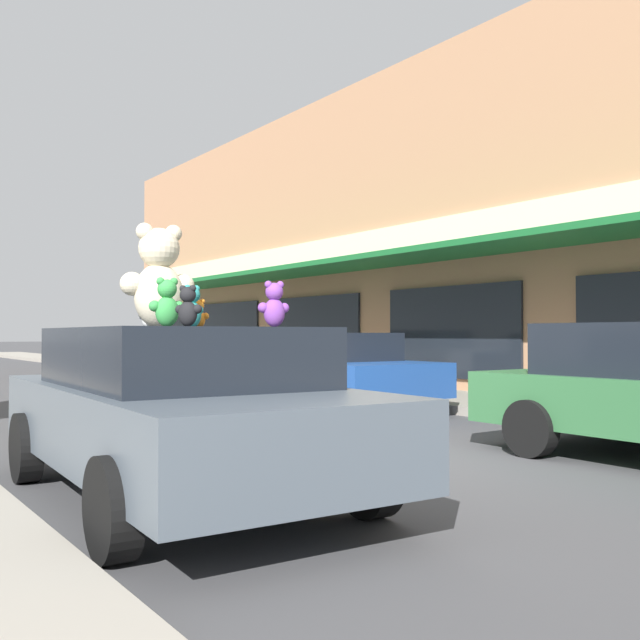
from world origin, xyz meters
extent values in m
plane|color=#424244|center=(0.00, 0.00, 0.00)|extent=(260.00, 260.00, 0.00)
cube|color=gray|center=(5.02, 0.00, 0.08)|extent=(2.53, 90.00, 0.15)
cube|color=tan|center=(13.59, 7.27, 3.91)|extent=(14.63, 30.59, 7.82)
cube|color=#19662D|center=(5.38, 7.27, 3.02)|extent=(1.79, 25.70, 0.12)
cube|color=beige|center=(6.23, 7.27, 3.57)|extent=(0.08, 24.47, 0.70)
cube|color=black|center=(6.24, 4.72, 1.40)|extent=(0.06, 3.87, 2.00)
cube|color=black|center=(6.24, 9.82, 1.40)|extent=(0.06, 3.87, 2.00)
cube|color=black|center=(6.24, 14.92, 1.40)|extent=(0.06, 3.87, 2.00)
cube|color=black|center=(6.24, 20.02, 1.40)|extent=(0.06, 3.87, 2.00)
cube|color=#4C5660|center=(-2.51, -0.78, 0.62)|extent=(2.13, 4.44, 0.62)
cube|color=black|center=(-2.51, -0.78, 1.17)|extent=(1.81, 2.47, 0.47)
cylinder|color=black|center=(-3.39, 0.61, 0.32)|extent=(0.23, 0.64, 0.63)
cylinder|color=black|center=(-1.50, 0.52, 0.32)|extent=(0.23, 0.64, 0.63)
cylinder|color=black|center=(-3.51, -2.09, 0.32)|extent=(0.23, 0.64, 0.63)
cylinder|color=black|center=(-1.63, -2.17, 0.32)|extent=(0.23, 0.64, 0.63)
ellipsoid|color=beige|center=(-2.57, -0.50, 1.68)|extent=(0.46, 0.40, 0.55)
sphere|color=beige|center=(-2.57, -0.50, 2.08)|extent=(0.38, 0.38, 0.35)
sphere|color=beige|center=(-2.45, -0.51, 2.22)|extent=(0.16, 0.16, 0.15)
sphere|color=beige|center=(-2.70, -0.48, 2.22)|extent=(0.16, 0.16, 0.15)
sphere|color=white|center=(-2.56, -0.35, 2.06)|extent=(0.15, 0.15, 0.13)
sphere|color=beige|center=(-2.35, -0.49, 1.77)|extent=(0.22, 0.22, 0.20)
sphere|color=beige|center=(-2.79, -0.44, 1.77)|extent=(0.22, 0.22, 0.20)
ellipsoid|color=yellow|center=(-2.28, -0.47, 1.51)|extent=(0.22, 0.21, 0.22)
sphere|color=yellow|center=(-2.28, -0.47, 1.68)|extent=(0.19, 0.19, 0.14)
sphere|color=yellow|center=(-2.24, -0.44, 1.73)|extent=(0.08, 0.08, 0.06)
sphere|color=yellow|center=(-2.32, -0.50, 1.73)|extent=(0.08, 0.08, 0.06)
sphere|color=#FFFF4D|center=(-2.31, -0.42, 1.67)|extent=(0.07, 0.07, 0.05)
sphere|color=yellow|center=(-2.21, -0.41, 1.55)|extent=(0.11, 0.11, 0.08)
sphere|color=yellow|center=(-2.36, -0.51, 1.55)|extent=(0.11, 0.11, 0.08)
ellipsoid|color=green|center=(-2.87, -1.37, 1.51)|extent=(0.18, 0.16, 0.22)
sphere|color=green|center=(-2.87, -1.37, 1.68)|extent=(0.15, 0.15, 0.14)
sphere|color=green|center=(-2.82, -1.38, 1.73)|extent=(0.06, 0.06, 0.06)
sphere|color=green|center=(-2.92, -1.37, 1.73)|extent=(0.06, 0.06, 0.06)
sphere|color=#5ADA6D|center=(-2.87, -1.31, 1.67)|extent=(0.06, 0.06, 0.05)
sphere|color=green|center=(-2.78, -1.37, 1.55)|extent=(0.09, 0.09, 0.08)
sphere|color=green|center=(-2.96, -1.35, 1.55)|extent=(0.09, 0.09, 0.08)
ellipsoid|color=olive|center=(-2.01, 0.05, 1.50)|extent=(0.20, 0.21, 0.21)
sphere|color=olive|center=(-2.01, 0.05, 1.66)|extent=(0.18, 0.18, 0.13)
sphere|color=olive|center=(-1.99, 0.02, 1.71)|extent=(0.08, 0.08, 0.05)
sphere|color=olive|center=(-2.04, 0.09, 1.71)|extent=(0.08, 0.08, 0.05)
sphere|color=tan|center=(-1.97, 0.09, 1.65)|extent=(0.07, 0.07, 0.05)
sphere|color=olive|center=(-1.96, -0.01, 1.54)|extent=(0.10, 0.10, 0.08)
sphere|color=olive|center=(-2.05, 0.13, 1.54)|extent=(0.10, 0.10, 0.08)
ellipsoid|color=black|center=(-2.87, -1.73, 1.49)|extent=(0.17, 0.18, 0.18)
sphere|color=black|center=(-2.87, -1.73, 1.62)|extent=(0.15, 0.15, 0.11)
sphere|color=black|center=(-2.85, -1.76, 1.66)|extent=(0.06, 0.06, 0.05)
sphere|color=black|center=(-2.89, -1.69, 1.66)|extent=(0.06, 0.06, 0.05)
sphere|color=#3A3A3D|center=(-2.83, -1.70, 1.61)|extent=(0.06, 0.06, 0.04)
sphere|color=black|center=(-2.83, -1.78, 1.52)|extent=(0.09, 0.09, 0.06)
sphere|color=black|center=(-2.90, -1.66, 1.52)|extent=(0.09, 0.09, 0.06)
ellipsoid|color=orange|center=(-2.08, -0.24, 1.49)|extent=(0.17, 0.17, 0.17)
sphere|color=orange|center=(-2.08, -0.24, 1.61)|extent=(0.15, 0.15, 0.11)
sphere|color=orange|center=(-2.05, -0.26, 1.65)|extent=(0.06, 0.06, 0.05)
sphere|color=orange|center=(-2.12, -0.21, 1.65)|extent=(0.06, 0.06, 0.05)
sphere|color=#FFBA41|center=(-2.06, -0.20, 1.61)|extent=(0.06, 0.06, 0.04)
sphere|color=orange|center=(-2.02, -0.27, 1.52)|extent=(0.09, 0.09, 0.06)
sphere|color=orange|center=(-2.13, -0.19, 1.52)|extent=(0.09, 0.09, 0.06)
ellipsoid|color=teal|center=(-2.47, -0.93, 1.51)|extent=(0.20, 0.18, 0.22)
sphere|color=teal|center=(-2.47, -0.93, 1.67)|extent=(0.17, 0.17, 0.14)
sphere|color=teal|center=(-2.42, -0.91, 1.72)|extent=(0.07, 0.07, 0.06)
sphere|color=teal|center=(-2.52, -0.94, 1.72)|extent=(0.07, 0.07, 0.06)
sphere|color=#47CDC6|center=(-2.49, -0.87, 1.66)|extent=(0.07, 0.07, 0.05)
sphere|color=teal|center=(-2.39, -0.89, 1.55)|extent=(0.10, 0.10, 0.08)
sphere|color=teal|center=(-2.56, -0.94, 1.55)|extent=(0.10, 0.10, 0.08)
ellipsoid|color=white|center=(-2.57, -0.26, 1.48)|extent=(0.15, 0.13, 0.16)
sphere|color=white|center=(-2.57, -0.26, 1.60)|extent=(0.12, 0.12, 0.10)
sphere|color=white|center=(-2.53, -0.27, 1.64)|extent=(0.05, 0.05, 0.04)
sphere|color=white|center=(-2.60, -0.25, 1.64)|extent=(0.05, 0.05, 0.04)
sphere|color=white|center=(-2.56, -0.22, 1.59)|extent=(0.05, 0.05, 0.04)
sphere|color=white|center=(-2.51, -0.27, 1.51)|extent=(0.07, 0.07, 0.06)
sphere|color=white|center=(-2.63, -0.23, 1.51)|extent=(0.07, 0.07, 0.06)
ellipsoid|color=purple|center=(-2.21, -1.78, 1.51)|extent=(0.18, 0.16, 0.21)
sphere|color=purple|center=(-2.21, -1.78, 1.66)|extent=(0.15, 0.15, 0.13)
sphere|color=purple|center=(-2.16, -1.79, 1.71)|extent=(0.06, 0.06, 0.06)
sphere|color=purple|center=(-2.26, -1.77, 1.71)|extent=(0.06, 0.06, 0.06)
sphere|color=#BA67ED|center=(-2.20, -1.72, 1.65)|extent=(0.06, 0.06, 0.05)
sphere|color=purple|center=(-2.12, -1.78, 1.54)|extent=(0.09, 0.09, 0.08)
sphere|color=purple|center=(-2.29, -1.75, 1.54)|extent=(0.09, 0.09, 0.08)
cylinder|color=black|center=(1.44, -1.19, 0.32)|extent=(0.20, 0.63, 0.63)
cylinder|color=black|center=(3.47, -1.19, 0.32)|extent=(0.20, 0.63, 0.63)
cube|color=#1E4793|center=(2.46, 4.22, 0.60)|extent=(2.08, 4.67, 0.57)
cube|color=black|center=(2.46, 4.22, 1.13)|extent=(1.83, 2.46, 0.49)
cylinder|color=black|center=(1.43, 5.67, 0.32)|extent=(0.20, 0.63, 0.63)
cylinder|color=black|center=(3.48, 5.67, 0.32)|extent=(0.20, 0.63, 0.63)
cylinder|color=black|center=(1.43, 2.78, 0.32)|extent=(0.20, 0.63, 0.63)
cylinder|color=black|center=(3.48, 2.78, 0.32)|extent=(0.20, 0.63, 0.63)
cube|color=#B7B7BC|center=(2.46, 9.79, 0.61)|extent=(1.87, 4.48, 0.59)
cube|color=black|center=(2.46, 9.79, 1.19)|extent=(1.64, 3.01, 0.56)
cylinder|color=black|center=(1.54, 11.18, 0.32)|extent=(0.20, 0.63, 0.63)
cylinder|color=black|center=(3.37, 11.18, 0.32)|extent=(0.20, 0.63, 0.63)
cylinder|color=black|center=(1.54, 8.40, 0.32)|extent=(0.20, 0.63, 0.63)
cylinder|color=black|center=(3.37, 8.40, 0.32)|extent=(0.20, 0.63, 0.63)
camera|label=1|loc=(-4.95, -6.25, 1.35)|focal=40.00mm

